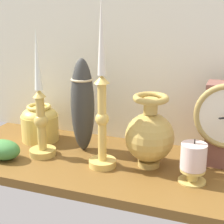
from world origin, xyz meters
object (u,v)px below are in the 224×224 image
candlestick_tall_center (41,116)px  pillar_candle_front (193,161)px  brass_vase_jar (40,122)px  brass_vase_bulbous (150,135)px  candlestick_tall_left (102,111)px  tall_ceramic_vase (83,105)px

candlestick_tall_center → pillar_candle_front: 42.18cm
candlestick_tall_center → brass_vase_jar: bearing=124.0°
brass_vase_bulbous → brass_vase_jar: brass_vase_bulbous is taller
candlestick_tall_left → brass_vase_jar: 28.88cm
candlestick_tall_center → brass_vase_jar: size_ratio=3.10×
candlestick_tall_center → pillar_candle_front: (41.68, -1.13, -6.41)cm
brass_vase_jar → candlestick_tall_left: bearing=-23.1°
candlestick_tall_left → tall_ceramic_vase: size_ratio=1.61×
brass_vase_jar → pillar_candle_front: size_ratio=1.05×
brass_vase_bulbous → brass_vase_jar: size_ratio=1.68×
candlestick_tall_center → tall_ceramic_vase: bearing=40.1°
brass_vase_jar → tall_ceramic_vase: tall_ceramic_vase is taller
candlestick_tall_left → brass_vase_bulbous: candlestick_tall_left is taller
pillar_candle_front → tall_ceramic_vase: bearing=164.9°
candlestick_tall_center → brass_vase_jar: (-6.72, 9.95, -5.97)cm
brass_vase_bulbous → tall_ceramic_vase: (-20.62, 3.88, 4.92)cm
tall_ceramic_vase → brass_vase_bulbous: bearing=-10.7°
brass_vase_jar → pillar_candle_front: bearing=-12.9°
brass_vase_bulbous → brass_vase_jar: bearing=170.4°
candlestick_tall_left → brass_vase_bulbous: 13.84cm
candlestick_tall_center → pillar_candle_front: candlestick_tall_center is taller
candlestick_tall_left → candlestick_tall_center: (-18.38, 0.74, -3.49)cm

